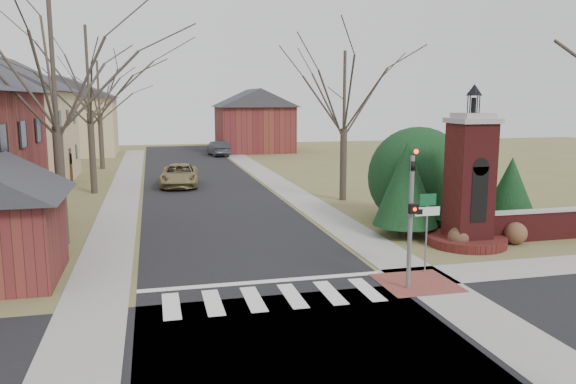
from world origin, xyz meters
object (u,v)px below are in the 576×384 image
object	(u,v)px
traffic_signal_pole	(411,208)
brick_gate_monument	(469,193)
pickup_truck	(179,175)
distant_car	(218,148)
sign_post	(427,217)

from	to	relation	value
traffic_signal_pole	brick_gate_monument	world-z (taller)	brick_gate_monument
brick_gate_monument	traffic_signal_pole	bearing A→B (deg)	-136.76
brick_gate_monument	pickup_truck	xyz separation A→B (m)	(-10.60, 18.63, -1.41)
pickup_truck	traffic_signal_pole	bearing A→B (deg)	-70.81
brick_gate_monument	distant_car	bearing A→B (deg)	98.21
pickup_truck	distant_car	world-z (taller)	distant_car
traffic_signal_pole	pickup_truck	bearing A→B (deg)	104.36
traffic_signal_pole	distant_car	world-z (taller)	traffic_signal_pole
sign_post	brick_gate_monument	size ratio (longest dim) A/B	0.42
pickup_truck	sign_post	bearing A→B (deg)	-66.78
sign_post	distant_car	distance (m)	41.88
pickup_truck	distant_car	distance (m)	20.78
brick_gate_monument	pickup_truck	distance (m)	21.48
brick_gate_monument	distant_car	size ratio (longest dim) A/B	1.40
sign_post	pickup_truck	xyz separation A→B (m)	(-7.19, 21.63, -1.20)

